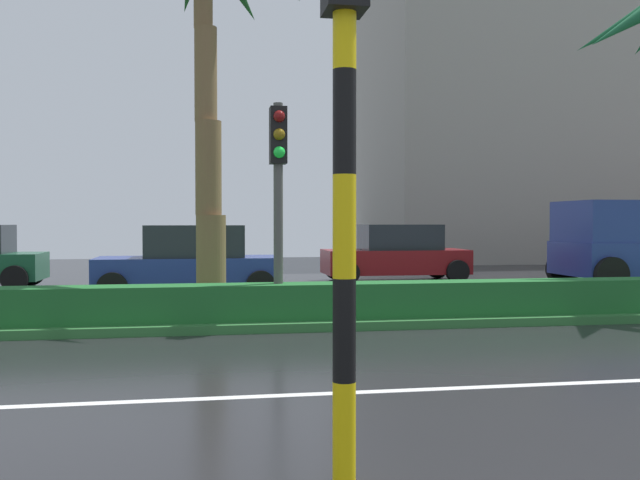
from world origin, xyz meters
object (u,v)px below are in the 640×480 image
traffic_signal_foreground (344,58)px  car_in_traffic_fourth (396,254)px  traffic_signal_median_right (278,170)px  car_in_traffic_third (190,263)px

traffic_signal_foreground → car_in_traffic_fourth: bearing=-107.2°
car_in_traffic_fourth → traffic_signal_median_right: bearing=62.2°
car_in_traffic_third → car_in_traffic_fourth: size_ratio=1.00×
traffic_signal_median_right → car_in_traffic_fourth: size_ratio=0.85×
car_in_traffic_third → traffic_signal_median_right: bearing=106.8°
traffic_signal_foreground → car_in_traffic_fourth: (4.87, 15.73, -2.09)m
traffic_signal_foreground → car_in_traffic_third: traffic_signal_foreground is taller
car_in_traffic_third → traffic_signal_foreground: bearing=95.7°
traffic_signal_median_right → traffic_signal_foreground: 7.14m
car_in_traffic_third → car_in_traffic_fourth: (6.09, 3.47, 0.00)m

